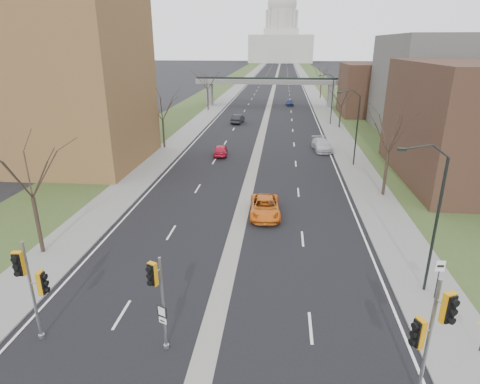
% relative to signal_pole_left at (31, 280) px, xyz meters
% --- Properties ---
extents(ground, '(700.00, 700.00, 0.00)m').
position_rel_signal_pole_left_xyz_m(ground, '(8.03, 0.31, -3.47)').
color(ground, black).
rests_on(ground, ground).
extents(road_surface, '(20.00, 600.00, 0.01)m').
position_rel_signal_pole_left_xyz_m(road_surface, '(8.03, 150.31, -3.47)').
color(road_surface, black).
rests_on(road_surface, ground).
extents(median_strip, '(1.20, 600.00, 0.02)m').
position_rel_signal_pole_left_xyz_m(median_strip, '(8.03, 150.31, -3.47)').
color(median_strip, gray).
rests_on(median_strip, ground).
extents(sidewalk_right, '(4.00, 600.00, 0.12)m').
position_rel_signal_pole_left_xyz_m(sidewalk_right, '(20.03, 150.31, -3.41)').
color(sidewalk_right, gray).
rests_on(sidewalk_right, ground).
extents(sidewalk_left, '(4.00, 600.00, 0.12)m').
position_rel_signal_pole_left_xyz_m(sidewalk_left, '(-3.97, 150.31, -3.41)').
color(sidewalk_left, gray).
rests_on(sidewalk_left, ground).
extents(grass_verge_right, '(8.00, 600.00, 0.10)m').
position_rel_signal_pole_left_xyz_m(grass_verge_right, '(26.03, 150.31, -3.42)').
color(grass_verge_right, '#2E421E').
rests_on(grass_verge_right, ground).
extents(grass_verge_left, '(8.00, 600.00, 0.10)m').
position_rel_signal_pole_left_xyz_m(grass_verge_left, '(-9.97, 150.31, -3.42)').
color(grass_verge_left, '#2E421E').
rests_on(grass_verge_left, ground).
extents(apartment_building, '(25.00, 16.00, 22.00)m').
position_rel_signal_pole_left_xyz_m(apartment_building, '(-17.97, 30.31, 7.53)').
color(apartment_building, brown).
rests_on(apartment_building, ground).
extents(commercial_block_mid, '(18.00, 22.00, 15.00)m').
position_rel_signal_pole_left_xyz_m(commercial_block_mid, '(36.03, 52.31, 4.03)').
color(commercial_block_mid, '#63605A').
rests_on(commercial_block_mid, ground).
extents(commercial_block_far, '(14.00, 14.00, 10.00)m').
position_rel_signal_pole_left_xyz_m(commercial_block_far, '(30.03, 70.31, 1.53)').
color(commercial_block_far, '#493122').
rests_on(commercial_block_far, ground).
extents(pedestrian_bridge, '(34.00, 3.00, 6.45)m').
position_rel_signal_pole_left_xyz_m(pedestrian_bridge, '(8.03, 80.31, 1.37)').
color(pedestrian_bridge, slate).
rests_on(pedestrian_bridge, ground).
extents(capitol, '(48.00, 42.00, 55.75)m').
position_rel_signal_pole_left_xyz_m(capitol, '(8.03, 320.31, 15.13)').
color(capitol, beige).
rests_on(capitol, ground).
extents(streetlight_near, '(2.61, 0.20, 8.70)m').
position_rel_signal_pole_left_xyz_m(streetlight_near, '(19.02, 6.31, 3.48)').
color(streetlight_near, black).
rests_on(streetlight_near, sidewalk_right).
extents(streetlight_mid, '(2.61, 0.20, 8.70)m').
position_rel_signal_pole_left_xyz_m(streetlight_mid, '(19.02, 32.31, 3.48)').
color(streetlight_mid, black).
rests_on(streetlight_mid, sidewalk_right).
extents(streetlight_far, '(2.61, 0.20, 8.70)m').
position_rel_signal_pole_left_xyz_m(streetlight_far, '(19.02, 58.31, 3.48)').
color(streetlight_far, black).
rests_on(streetlight_far, sidewalk_right).
extents(tree_left_a, '(7.20, 7.20, 9.40)m').
position_rel_signal_pole_left_xyz_m(tree_left_a, '(-4.97, 8.31, 3.16)').
color(tree_left_a, '#382B21').
rests_on(tree_left_a, sidewalk_left).
extents(tree_left_b, '(6.75, 6.75, 8.81)m').
position_rel_signal_pole_left_xyz_m(tree_left_b, '(-4.97, 38.31, 2.75)').
color(tree_left_b, '#382B21').
rests_on(tree_left_b, sidewalk_left).
extents(tree_left_c, '(7.65, 7.65, 9.99)m').
position_rel_signal_pole_left_xyz_m(tree_left_c, '(-4.97, 72.31, 3.57)').
color(tree_left_c, '#382B21').
rests_on(tree_left_c, sidewalk_left).
extents(tree_right_a, '(7.20, 7.20, 9.40)m').
position_rel_signal_pole_left_xyz_m(tree_right_a, '(21.03, 22.31, 3.16)').
color(tree_right_a, '#382B21').
rests_on(tree_right_a, sidewalk_right).
extents(tree_right_b, '(6.30, 6.30, 8.22)m').
position_rel_signal_pole_left_xyz_m(tree_right_b, '(21.03, 55.31, 2.35)').
color(tree_right_b, '#382B21').
rests_on(tree_right_b, sidewalk_right).
extents(tree_right_c, '(7.65, 7.65, 9.99)m').
position_rel_signal_pole_left_xyz_m(tree_right_c, '(21.03, 95.31, 3.57)').
color(tree_right_c, '#382B21').
rests_on(tree_right_c, sidewalk_right).
extents(signal_pole_left, '(0.92, 0.99, 5.31)m').
position_rel_signal_pole_left_xyz_m(signal_pole_left, '(0.00, 0.00, 0.00)').
color(signal_pole_left, gray).
rests_on(signal_pole_left, ground).
extents(signal_pole_median, '(0.72, 0.82, 4.89)m').
position_rel_signal_pole_left_xyz_m(signal_pole_median, '(5.99, -0.10, -0.06)').
color(signal_pole_median, gray).
rests_on(signal_pole_median, ground).
extents(signal_pole_right, '(1.29, 0.93, 5.57)m').
position_rel_signal_pole_left_xyz_m(signal_pole_right, '(17.06, -1.74, 0.17)').
color(signal_pole_right, gray).
rests_on(signal_pole_right, ground).
extents(speed_limit_sign, '(0.52, 0.07, 2.40)m').
position_rel_signal_pole_left_xyz_m(speed_limit_sign, '(20.13, 5.51, -1.71)').
color(speed_limit_sign, black).
rests_on(speed_limit_sign, sidewalk_right).
extents(car_left_near, '(2.08, 4.32, 1.42)m').
position_rel_signal_pole_left_xyz_m(car_left_near, '(3.41, 35.24, -2.76)').
color(car_left_near, red).
rests_on(car_left_near, ground).
extents(car_left_far, '(2.15, 4.86, 1.55)m').
position_rel_signal_pole_left_xyz_m(car_left_far, '(3.13, 58.00, -2.70)').
color(car_left_far, black).
rests_on(car_left_far, ground).
extents(car_right_near, '(2.81, 5.51, 1.49)m').
position_rel_signal_pole_left_xyz_m(car_right_near, '(10.03, 16.45, -2.73)').
color(car_right_near, orange).
rests_on(car_right_near, ground).
extents(car_right_mid, '(2.81, 5.59, 1.56)m').
position_rel_signal_pole_left_xyz_m(car_right_mid, '(16.67, 39.21, -2.69)').
color(car_right_mid, '#B6B5BD').
rests_on(car_right_mid, ground).
extents(car_right_far, '(1.92, 4.08, 1.35)m').
position_rel_signal_pole_left_xyz_m(car_right_far, '(12.80, 81.64, -2.80)').
color(car_right_far, navy).
rests_on(car_right_far, ground).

